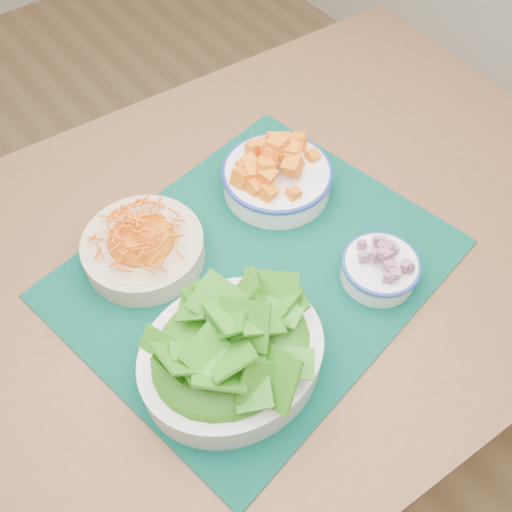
{
  "coord_description": "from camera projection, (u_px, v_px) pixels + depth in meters",
  "views": [
    {
      "loc": [
        -0.03,
        -0.7,
        1.49
      ],
      "look_at": [
        0.29,
        -0.29,
        0.78
      ],
      "focal_mm": 40.0,
      "sensor_mm": 36.0,
      "label": 1
    }
  ],
  "objects": [
    {
      "name": "placemat",
      "position": [
        256.0,
        268.0,
        0.9
      ],
      "size": [
        0.64,
        0.55,
        0.0
      ],
      "primitive_type": "cube",
      "rotation": [
        0.0,
        0.0,
        0.17
      ],
      "color": "#012D24",
      "rests_on": "table"
    },
    {
      "name": "onion_bowl",
      "position": [
        380.0,
        266.0,
        0.86
      ],
      "size": [
        0.15,
        0.15,
        0.06
      ],
      "rotation": [
        0.0,
        0.0,
        -0.39
      ],
      "color": "white",
      "rests_on": "placemat"
    },
    {
      "name": "ground",
      "position": [
        106.0,
        410.0,
        1.54
      ],
      "size": [
        4.0,
        4.0,
        0.0
      ],
      "primitive_type": "plane",
      "color": "#A87F51",
      "rests_on": "ground"
    },
    {
      "name": "squash_bowl",
      "position": [
        277.0,
        171.0,
        0.96
      ],
      "size": [
        0.23,
        0.23,
        0.1
      ],
      "rotation": [
        0.0,
        0.0,
        0.28
      ],
      "color": "white",
      "rests_on": "placemat"
    },
    {
      "name": "table",
      "position": [
        253.0,
        279.0,
        1.0
      ],
      "size": [
        1.35,
        0.95,
        0.75
      ],
      "rotation": [
        0.0,
        0.0,
        -0.07
      ],
      "color": "brown",
      "rests_on": "ground"
    },
    {
      "name": "lettuce_bowl",
      "position": [
        231.0,
        350.0,
        0.75
      ],
      "size": [
        0.27,
        0.24,
        0.12
      ],
      "rotation": [
        0.0,
        0.0,
        -0.08
      ],
      "color": "white",
      "rests_on": "placemat"
    },
    {
      "name": "carrot_bowl",
      "position": [
        142.0,
        243.0,
        0.88
      ],
      "size": [
        0.25,
        0.25,
        0.08
      ],
      "rotation": [
        0.0,
        0.0,
        -0.39
      ],
      "color": "beige",
      "rests_on": "placemat"
    }
  ]
}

